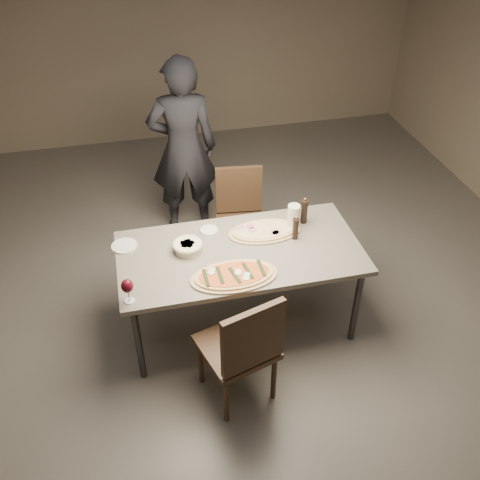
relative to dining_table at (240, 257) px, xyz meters
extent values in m
plane|color=#5B564F|center=(0.00, 0.00, -0.69)|extent=(7.00, 7.00, 0.00)
plane|color=gray|center=(0.00, 3.50, 0.71)|extent=(6.00, 0.00, 6.00)
cube|color=slate|center=(0.00, 0.00, 0.04)|extent=(1.80, 0.90, 0.04)
cylinder|color=#333335|center=(-0.82, -0.37, -0.34)|extent=(0.05, 0.05, 0.71)
cylinder|color=#333335|center=(0.82, -0.37, -0.34)|extent=(0.05, 0.05, 0.71)
cylinder|color=#333335|center=(-0.82, 0.37, -0.34)|extent=(0.05, 0.05, 0.71)
cylinder|color=#333335|center=(0.82, 0.37, -0.34)|extent=(0.05, 0.05, 0.71)
ellipsoid|color=white|center=(-0.02, -0.31, 0.10)|extent=(0.05, 0.05, 0.01)
ellipsoid|color=white|center=(-0.08, -0.28, 0.10)|extent=(0.05, 0.05, 0.01)
ellipsoid|color=white|center=(-0.25, -0.21, 0.10)|extent=(0.05, 0.05, 0.01)
ellipsoid|color=white|center=(-0.07, -0.26, 0.10)|extent=(0.05, 0.05, 0.01)
ellipsoid|color=white|center=(-0.04, -0.35, 0.10)|extent=(0.05, 0.05, 0.01)
ellipsoid|color=white|center=(-0.26, -0.23, 0.10)|extent=(0.05, 0.05, 0.01)
cube|color=#1F2F14|center=(-0.31, -0.28, 0.09)|extent=(0.02, 0.18, 0.01)
cube|color=#1F2F14|center=(-0.21, -0.27, 0.09)|extent=(0.03, 0.18, 0.01)
cube|color=#1F2F14|center=(-0.11, -0.30, 0.09)|extent=(0.06, 0.18, 0.01)
cube|color=#1F2F14|center=(-0.01, -0.27, 0.09)|extent=(0.05, 0.18, 0.01)
cube|color=#1F2F14|center=(0.09, -0.26, 0.09)|extent=(0.02, 0.18, 0.01)
cylinder|color=#CE7D83|center=(0.31, 0.10, 0.09)|extent=(0.07, 0.07, 0.00)
cylinder|color=#CE7D83|center=(0.14, 0.23, 0.09)|extent=(0.07, 0.07, 0.00)
cylinder|color=#CE7D83|center=(0.14, 0.18, 0.09)|extent=(0.07, 0.07, 0.00)
cylinder|color=#CE7D83|center=(0.30, 0.12, 0.09)|extent=(0.07, 0.07, 0.00)
cylinder|color=#CE7D83|center=(0.06, 0.24, 0.09)|extent=(0.07, 0.07, 0.00)
cylinder|color=beige|center=(-0.38, 0.08, 0.09)|extent=(0.19, 0.19, 0.07)
torus|color=beige|center=(-0.38, 0.08, 0.12)|extent=(0.22, 0.22, 0.03)
cube|color=#A87144|center=(-0.35, 0.08, 0.11)|extent=(0.07, 0.07, 0.04)
cube|color=#A87144|center=(-0.37, 0.11, 0.11)|extent=(0.05, 0.06, 0.04)
cube|color=#A87144|center=(-0.40, 0.10, 0.11)|extent=(0.07, 0.06, 0.04)
cube|color=#A87144|center=(-0.40, 0.07, 0.11)|extent=(0.07, 0.07, 0.04)
cube|color=#A87144|center=(-0.37, 0.06, 0.11)|extent=(0.07, 0.07, 0.04)
cylinder|color=white|center=(-0.18, 0.29, 0.06)|extent=(0.14, 0.14, 0.02)
cylinder|color=#A29C3B|center=(-0.18, 0.29, 0.07)|extent=(0.10, 0.10, 0.00)
cylinder|color=black|center=(0.44, 0.05, 0.14)|extent=(0.05, 0.05, 0.16)
cylinder|color=black|center=(0.44, 0.05, 0.23)|extent=(0.05, 0.05, 0.02)
sphere|color=gold|center=(0.44, 0.05, 0.25)|extent=(0.02, 0.02, 0.02)
cylinder|color=black|center=(0.57, 0.24, 0.15)|extent=(0.05, 0.05, 0.19)
cylinder|color=black|center=(0.57, 0.24, 0.25)|extent=(0.06, 0.06, 0.02)
sphere|color=gold|center=(0.57, 0.24, 0.28)|extent=(0.02, 0.02, 0.02)
cylinder|color=silver|center=(0.47, 0.19, 0.16)|extent=(0.10, 0.10, 0.20)
cylinder|color=silver|center=(-0.83, -0.35, 0.06)|extent=(0.07, 0.07, 0.01)
cylinder|color=silver|center=(-0.83, -0.35, 0.11)|extent=(0.01, 0.01, 0.09)
ellipsoid|color=#4D0B14|center=(-0.83, -0.35, 0.19)|extent=(0.08, 0.08, 0.10)
cylinder|color=white|center=(-0.83, 0.25, 0.06)|extent=(0.19, 0.19, 0.01)
cube|color=#3C2819|center=(-0.17, -0.64, -0.24)|extent=(0.57, 0.57, 0.04)
cylinder|color=#3C2819|center=(-0.30, -0.88, -0.48)|extent=(0.04, 0.04, 0.43)
cylinder|color=#3C2819|center=(0.06, -0.77, -0.48)|extent=(0.04, 0.04, 0.43)
cylinder|color=#3C2819|center=(-0.41, -0.52, -0.48)|extent=(0.04, 0.04, 0.43)
cylinder|color=#3C2819|center=(-0.05, -0.41, -0.48)|extent=(0.04, 0.04, 0.43)
cube|color=#3C2819|center=(-0.11, -0.84, 0.04)|extent=(0.43, 0.17, 0.48)
cube|color=#3C2819|center=(0.18, 0.73, -0.27)|extent=(0.48, 0.48, 0.04)
cylinder|color=#3C2819|center=(0.38, 0.89, -0.49)|extent=(0.04, 0.04, 0.40)
cylinder|color=#3C2819|center=(0.03, 0.93, -0.49)|extent=(0.04, 0.04, 0.40)
cylinder|color=#3C2819|center=(0.34, 0.54, -0.49)|extent=(0.04, 0.04, 0.40)
cylinder|color=#3C2819|center=(-0.01, 0.58, -0.49)|extent=(0.04, 0.04, 0.40)
cube|color=#3C2819|center=(0.21, 0.93, -0.01)|extent=(0.41, 0.09, 0.45)
imported|color=black|center=(-0.20, 1.44, 0.18)|extent=(0.67, 0.47, 1.75)
camera|label=1|loc=(-0.70, -3.00, 2.52)|focal=40.00mm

